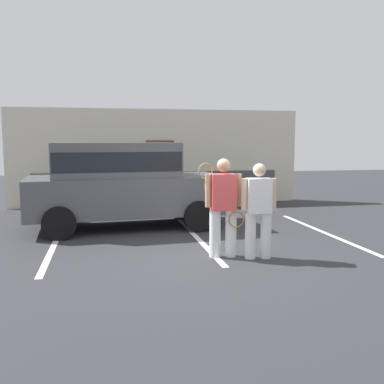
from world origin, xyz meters
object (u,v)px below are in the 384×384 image
at_px(potted_plant_by_porch, 224,191).
at_px(tennis_player_man, 223,206).
at_px(parked_suv, 122,180).
at_px(tennis_player_woman, 258,210).
at_px(potted_plant_secondary, 247,193).

bearing_deg(potted_plant_by_porch, tennis_player_man, -106.28).
bearing_deg(parked_suv, tennis_player_woman, -59.30).
distance_m(tennis_player_man, tennis_player_woman, 0.63).
height_order(tennis_player_woman, potted_plant_secondary, tennis_player_woman).
xyz_separation_m(parked_suv, tennis_player_woman, (2.25, -3.28, -0.26)).
bearing_deg(potted_plant_by_porch, tennis_player_woman, -100.25).
relative_size(parked_suv, tennis_player_woman, 2.77).
relative_size(tennis_player_woman, potted_plant_by_porch, 1.82).
bearing_deg(parked_suv, tennis_player_man, -65.14).
bearing_deg(potted_plant_secondary, tennis_player_man, -112.84).
distance_m(tennis_player_man, potted_plant_by_porch, 5.89).
relative_size(parked_suv, tennis_player_man, 2.64).
distance_m(parked_suv, tennis_player_woman, 3.99).
relative_size(tennis_player_man, potted_plant_by_porch, 1.90).
xyz_separation_m(parked_suv, potted_plant_by_porch, (3.32, 2.59, -0.62)).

